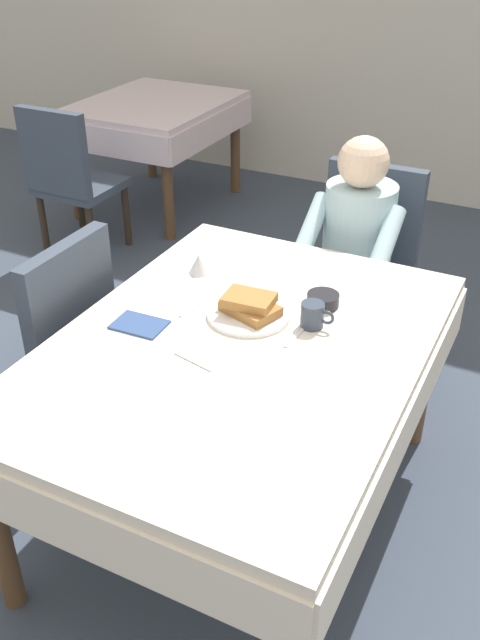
# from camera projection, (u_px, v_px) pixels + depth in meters

# --- Properties ---
(ground_plane) EXTENTS (14.00, 14.00, 0.00)m
(ground_plane) POSITION_uv_depth(u_px,v_px,m) (240.00, 509.00, 2.59)
(ground_plane) COLOR #3D4756
(dining_table_main) EXTENTS (1.12, 1.52, 0.74)m
(dining_table_main) POSITION_uv_depth(u_px,v_px,m) (240.00, 365.00, 2.25)
(dining_table_main) COLOR silver
(dining_table_main) RESTS_ON ground
(chair_diner) EXTENTS (0.44, 0.45, 0.93)m
(chair_diner) POSITION_uv_depth(u_px,v_px,m) (363.00, 256.00, 3.19)
(chair_diner) COLOR #384251
(chair_diner) RESTS_ON ground
(diner_person) EXTENTS (0.40, 0.43, 1.12)m
(diner_person) POSITION_uv_depth(u_px,v_px,m) (355.00, 242.00, 3.00)
(diner_person) COLOR silver
(diner_person) RESTS_ON ground
(chair_left_side) EXTENTS (0.45, 0.44, 0.93)m
(chair_left_side) POSITION_uv_depth(u_px,v_px,m) (54.00, 338.00, 2.61)
(chair_left_side) COLOR #384251
(chair_left_side) RESTS_ON ground
(plate_breakfast) EXTENTS (0.28, 0.28, 0.02)m
(plate_breakfast) POSITION_uv_depth(u_px,v_px,m) (249.00, 314.00, 2.33)
(plate_breakfast) COLOR white
(plate_breakfast) RESTS_ON dining_table_main
(breakfast_stack) EXTENTS (0.21, 0.18, 0.06)m
(breakfast_stack) POSITION_uv_depth(u_px,v_px,m) (250.00, 305.00, 2.31)
(breakfast_stack) COLOR #A36B33
(breakfast_stack) RESTS_ON plate_breakfast
(cup_coffee) EXTENTS (0.11, 0.08, 0.08)m
(cup_coffee) POSITION_uv_depth(u_px,v_px,m) (313.00, 315.00, 2.26)
(cup_coffee) COLOR #333D4C
(cup_coffee) RESTS_ON dining_table_main
(bowl_butter) EXTENTS (0.11, 0.11, 0.04)m
(bowl_butter) POSITION_uv_depth(u_px,v_px,m) (323.00, 300.00, 2.38)
(bowl_butter) COLOR black
(bowl_butter) RESTS_ON dining_table_main
(syrup_pitcher) EXTENTS (0.08, 0.08, 0.07)m
(syrup_pitcher) POSITION_uv_depth(u_px,v_px,m) (199.00, 264.00, 2.58)
(syrup_pitcher) COLOR silver
(syrup_pitcher) RESTS_ON dining_table_main
(fork_left_of_plate) EXTENTS (0.03, 0.18, 0.00)m
(fork_left_of_plate) POSITION_uv_depth(u_px,v_px,m) (196.00, 305.00, 2.39)
(fork_left_of_plate) COLOR silver
(fork_left_of_plate) RESTS_ON dining_table_main
(knife_right_of_plate) EXTENTS (0.03, 0.20, 0.00)m
(knife_right_of_plate) POSITION_uv_depth(u_px,v_px,m) (299.00, 332.00, 2.25)
(knife_right_of_plate) COLOR silver
(knife_right_of_plate) RESTS_ON dining_table_main
(spoon_near_edge) EXTENTS (0.15, 0.05, 0.00)m
(spoon_near_edge) POSITION_uv_depth(u_px,v_px,m) (193.00, 361.00, 2.11)
(spoon_near_edge) COLOR silver
(spoon_near_edge) RESTS_ON dining_table_main
(napkin_folded) EXTENTS (0.17, 0.13, 0.01)m
(napkin_folded) POSITION_uv_depth(u_px,v_px,m) (139.00, 325.00, 2.28)
(napkin_folded) COLOR #334C7F
(napkin_folded) RESTS_ON dining_table_main
(background_table_far) EXTENTS (0.92, 1.12, 0.74)m
(background_table_far) POSITION_uv_depth(u_px,v_px,m) (155.00, 118.00, 4.77)
(background_table_far) COLOR silver
(background_table_far) RESTS_ON ground
(background_chair_empty) EXTENTS (0.44, 0.45, 0.93)m
(background_chair_empty) POSITION_uv_depth(u_px,v_px,m) (69.00, 175.00, 4.10)
(background_chair_empty) COLOR #384251
(background_chair_empty) RESTS_ON ground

